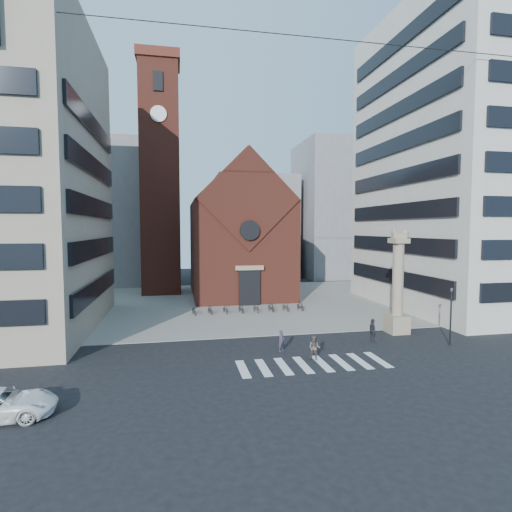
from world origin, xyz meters
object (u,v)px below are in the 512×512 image
Objects in this scene: pedestrian_2 at (373,331)px; lion_column at (398,292)px; pedestrian_0 at (281,341)px; pedestrian_1 at (314,348)px; traffic_light at (451,315)px; scooter_0 at (194,310)px.

lion_column is at bearing -47.55° from pedestrian_2.
pedestrian_1 is (1.66, -2.25, 0.06)m from pedestrian_0.
pedestrian_2 is (-5.39, 1.70, -1.36)m from traffic_light.
scooter_0 is at bearing 147.23° from pedestrian_1.
lion_column is 5.48× the size of scooter_0.
pedestrian_0 is 0.82× the size of pedestrian_2.
scooter_0 is (-18.32, 14.15, -1.82)m from traffic_light.
scooter_0 is at bearing 142.32° from traffic_light.
traffic_light is at bearing -37.96° from pedestrian_0.
traffic_light reaches higher than pedestrian_2.
pedestrian_2 is 17.96m from scooter_0.
pedestrian_0 is (-12.74, 0.99, -1.53)m from traffic_light.
lion_column is 5.28× the size of pedestrian_1.
pedestrian_2 reaches higher than pedestrian_0.
traffic_light is 23.22m from scooter_0.
lion_column is at bearing 116.46° from traffic_light.
pedestrian_2 is at bearing -28.01° from pedestrian_0.
lion_column reaches higher than pedestrian_1.
pedestrian_1 is at bearing -76.45° from scooter_0.
pedestrian_0 is 7.39m from pedestrian_2.
scooter_0 is (-7.24, 15.41, -0.36)m from pedestrian_1.
pedestrian_0 is 0.93× the size of pedestrian_1.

